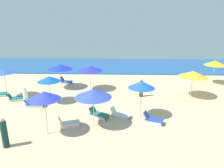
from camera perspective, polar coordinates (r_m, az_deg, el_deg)
name	(u,v)px	position (r m, az deg, el deg)	size (l,w,h in m)	color
ocean	(127,65)	(30.92, 4.14, 5.20)	(60.00, 10.73, 0.12)	#1B5397
umbrella_0	(4,71)	(19.69, -27.95, 3.28)	(2.12, 2.12, 2.62)	silver
lounge_chair_0_0	(16,98)	(19.17, -25.12, -3.49)	(1.50, 1.00, 0.67)	silver
umbrella_1	(90,68)	(19.63, -6.22, 4.42)	(2.44, 2.44, 2.43)	silver
umbrella_2	(49,79)	(17.15, -17.10, 1.38)	(1.86, 1.86, 2.25)	silver
lounge_chair_2_0	(34,104)	(17.26, -20.81, -5.10)	(1.54, 0.76, 0.67)	silver
umbrella_3	(60,67)	(20.69, -14.25, 4.67)	(2.45, 2.45, 2.42)	silver
lounge_chair_3_0	(66,81)	(22.52, -12.72, 0.79)	(1.28, 0.78, 0.77)	silver
umbrella_4	(44,95)	(12.22, -18.38, -3.04)	(1.86, 1.86, 2.69)	silver
umbrella_6	(193,74)	(19.01, 21.65, 2.61)	(2.48, 2.48, 2.34)	silver
umbrella_7	(142,85)	(13.89, 8.21, -0.18)	(1.80, 1.80, 2.62)	silver
lounge_chair_7_0	(153,119)	(13.95, 11.27, -9.59)	(1.41, 1.02, 0.73)	silver
lounge_chair_7_1	(120,114)	(14.52, 2.18, -8.34)	(1.51, 1.04, 0.67)	silver
umbrella_8	(93,93)	(12.69, -5.28, -2.57)	(2.31, 2.31, 2.48)	silver
lounge_chair_8_0	(98,114)	(14.47, -3.78, -8.33)	(1.51, 1.20, 0.69)	silver
lounge_chair_8_1	(68,123)	(13.56, -12.01, -10.59)	(1.43, 1.00, 0.71)	silver
umbrella_9	(215,63)	(24.02, 26.77, 5.26)	(2.17, 2.17, 2.51)	silver
beachgoer_0	(26,98)	(17.32, -22.88, -3.62)	(0.44, 0.44, 1.58)	white
beachgoer_1	(141,88)	(18.27, 8.14, -1.16)	(0.32, 0.32, 1.65)	black
beachgoer_2	(4,134)	(12.48, -27.75, -12.14)	(0.45, 0.45, 1.69)	#163534
cooler_box_0	(99,95)	(18.36, -3.74, -3.02)	(0.53, 0.38, 0.30)	blue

